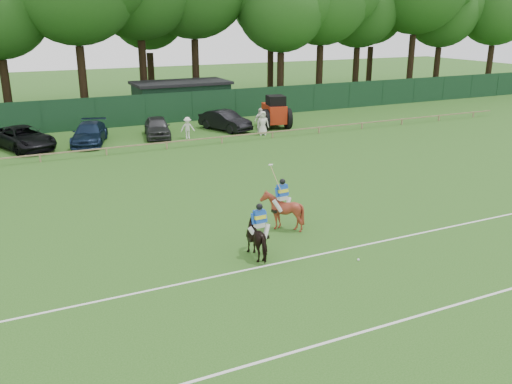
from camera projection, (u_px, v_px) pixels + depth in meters
ground at (278, 251)px, 20.62m from camera, size 160.00×160.00×0.00m
horse_dark at (259, 238)px, 19.93m from camera, size 0.85×1.77×1.47m
horse_chestnut at (282, 211)px, 22.47m from camera, size 1.46×1.60×1.64m
suv_black at (23, 138)px, 36.19m from camera, size 4.42×6.04×1.53m
sedan_navy at (89, 133)px, 37.72m from camera, size 3.50×5.43×1.46m
hatch_grey at (157, 127)px, 39.87m from camera, size 2.63×4.67×1.50m
estate_black at (225, 121)px, 42.24m from camera, size 3.14×4.92×1.53m
spectator_left at (188, 128)px, 39.39m from camera, size 1.09×0.74×1.56m
spectator_mid at (260, 121)px, 41.20m from camera, size 1.20×0.77×1.89m
spectator_right at (263, 123)px, 40.49m from camera, size 1.01×0.81×1.79m
rider_dark at (260, 220)px, 19.71m from camera, size 0.94×0.38×1.41m
rider_chestnut at (282, 194)px, 22.23m from camera, size 0.94×0.55×2.05m
polo_ball at (358, 260)px, 19.74m from camera, size 0.09×0.09×0.09m
pitch_lines at (328, 290)px, 17.62m from camera, size 60.00×5.10×0.01m
pitch_rail at (152, 144)px, 35.94m from camera, size 62.10×0.10×0.50m
perimeter_fence at (122, 111)px, 43.41m from camera, size 92.08×0.08×2.50m
utility_shed at (181, 98)px, 48.36m from camera, size 8.40×4.40×3.04m
tree_row at (125, 110)px, 51.48m from camera, size 96.00×12.00×21.00m
tractor at (275, 112)px, 43.03m from camera, size 2.62×3.43×2.60m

